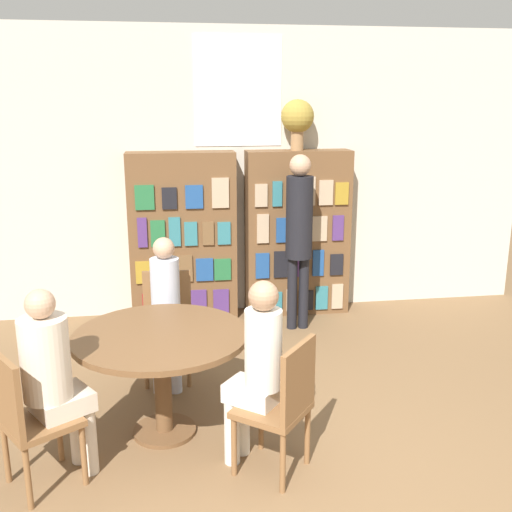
% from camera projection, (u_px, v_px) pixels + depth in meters
% --- Properties ---
extents(wall_back, '(6.40, 0.07, 3.00)m').
position_uv_depth(wall_back, '(238.00, 174.00, 6.36)').
color(wall_back, beige).
rests_on(wall_back, ground_plane).
extents(bookshelf_left, '(1.10, 0.34, 1.76)m').
position_uv_depth(bookshelf_left, '(183.00, 237.00, 6.25)').
color(bookshelf_left, brown).
rests_on(bookshelf_left, ground_plane).
extents(bookshelf_right, '(1.10, 0.34, 1.76)m').
position_uv_depth(bookshelf_right, '(297.00, 233.00, 6.42)').
color(bookshelf_right, brown).
rests_on(bookshelf_right, ground_plane).
extents(flower_vase, '(0.34, 0.34, 0.51)m').
position_uv_depth(flower_vase, '(297.00, 118.00, 6.12)').
color(flower_vase, '#997047').
rests_on(flower_vase, bookshelf_right).
extents(reading_table, '(1.19, 1.19, 0.75)m').
position_uv_depth(reading_table, '(161.00, 350.00, 4.06)').
color(reading_table, brown).
rests_on(reading_table, ground_plane).
extents(chair_near_camera, '(0.55, 0.55, 0.89)m').
position_uv_depth(chair_near_camera, '(27.00, 415.00, 3.49)').
color(chair_near_camera, brown).
rests_on(chair_near_camera, ground_plane).
extents(chair_left_side, '(0.42, 0.42, 0.89)m').
position_uv_depth(chair_left_side, '(167.00, 320.00, 4.99)').
color(chair_left_side, brown).
rests_on(chair_left_side, ground_plane).
extents(chair_far_side, '(0.56, 0.56, 0.89)m').
position_uv_depth(chair_far_side, '(283.00, 402.00, 3.64)').
color(chair_far_side, brown).
rests_on(chair_far_side, ground_plane).
extents(seated_reader_left, '(0.25, 0.36, 1.23)m').
position_uv_depth(seated_reader_left, '(166.00, 306.00, 4.77)').
color(seated_reader_left, '#B2B7C6').
rests_on(seated_reader_left, ground_plane).
extents(seated_reader_right, '(0.39, 0.38, 1.24)m').
position_uv_depth(seated_reader_right, '(256.00, 365.00, 3.68)').
color(seated_reader_right, silver).
rests_on(seated_reader_right, ground_plane).
extents(seated_reader_back, '(0.42, 0.42, 1.23)m').
position_uv_depth(seated_reader_back, '(53.00, 373.00, 3.55)').
color(seated_reader_back, beige).
rests_on(seated_reader_back, ground_plane).
extents(librarian_standing, '(0.26, 0.53, 1.76)m').
position_uv_depth(librarian_standing, '(299.00, 226.00, 5.88)').
color(librarian_standing, black).
rests_on(librarian_standing, ground_plane).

